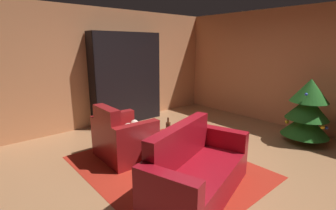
% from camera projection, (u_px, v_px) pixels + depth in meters
% --- Properties ---
extents(ground_plane, '(7.01, 7.01, 0.00)m').
position_uv_depth(ground_plane, '(194.00, 160.00, 4.08)').
color(ground_plane, '#A06F48').
extents(wall_back, '(5.63, 0.06, 2.66)m').
position_uv_depth(wall_back, '(285.00, 68.00, 5.64)').
color(wall_back, '#D18454').
rests_on(wall_back, ground).
extents(wall_left, '(0.06, 5.96, 2.66)m').
position_uv_depth(wall_left, '(109.00, 68.00, 5.81)').
color(wall_left, '#D18454').
rests_on(wall_left, ground).
extents(area_rug, '(2.80, 2.23, 0.01)m').
position_uv_depth(area_rug, '(166.00, 166.00, 3.86)').
color(area_rug, '#A42316').
rests_on(area_rug, ground).
extents(bookshelf_unit, '(0.36, 1.74, 2.14)m').
position_uv_depth(bookshelf_unit, '(130.00, 80.00, 5.97)').
color(bookshelf_unit, black).
rests_on(bookshelf_unit, ground).
extents(armchair_red, '(0.95, 0.80, 0.91)m').
position_uv_depth(armchair_red, '(123.00, 139.00, 4.12)').
color(armchair_red, maroon).
rests_on(armchair_red, ground).
extents(couch_red, '(1.20, 1.82, 0.89)m').
position_uv_depth(couch_red, '(196.00, 172.00, 3.10)').
color(couch_red, maroon).
rests_on(couch_red, ground).
extents(coffee_table, '(0.77, 0.77, 0.41)m').
position_uv_depth(coffee_table, '(171.00, 143.00, 3.84)').
color(coffee_table, black).
rests_on(coffee_table, ground).
extents(book_stack_on_table, '(0.19, 0.18, 0.08)m').
position_uv_depth(book_stack_on_table, '(172.00, 138.00, 3.81)').
color(book_stack_on_table, tan).
rests_on(book_stack_on_table, coffee_table).
extents(bottle_on_table, '(0.08, 0.08, 0.31)m').
position_uv_depth(bottle_on_table, '(168.00, 129.00, 4.00)').
color(bottle_on_table, '#5A2B16').
rests_on(bottle_on_table, coffee_table).
extents(decorated_tree, '(0.86, 0.86, 1.25)m').
position_uv_depth(decorated_tree, '(307.00, 110.00, 4.69)').
color(decorated_tree, brown).
rests_on(decorated_tree, ground).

